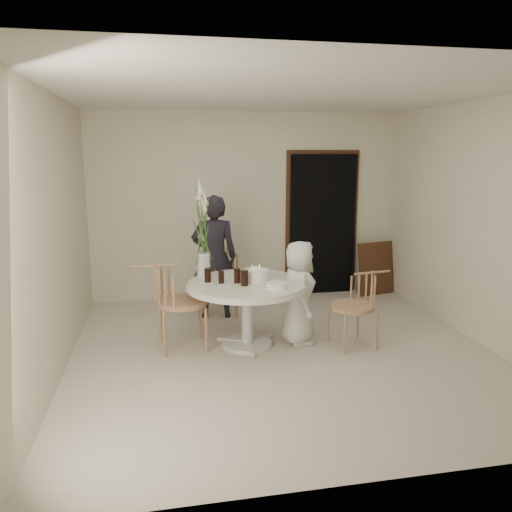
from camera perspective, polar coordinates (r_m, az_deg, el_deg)
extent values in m
plane|color=beige|center=(5.54, 3.08, -10.82)|extent=(4.50, 4.50, 0.00)
plane|color=silver|center=(5.15, 3.43, 18.17)|extent=(4.50, 4.50, 0.00)
plane|color=beige|center=(7.36, -1.08, 5.71)|extent=(4.50, 0.00, 4.50)
plane|color=beige|center=(3.08, 13.57, -3.11)|extent=(4.50, 0.00, 4.50)
plane|color=beige|center=(5.11, -22.03, 2.19)|extent=(0.00, 4.50, 4.50)
plane|color=beige|center=(6.12, 24.16, 3.47)|extent=(0.00, 4.50, 4.50)
cube|color=black|center=(7.62, 7.58, 3.55)|extent=(1.00, 0.10, 2.10)
cube|color=#52331C|center=(7.65, 7.50, 4.04)|extent=(1.12, 0.03, 2.22)
cylinder|color=silver|center=(5.69, -1.01, -9.95)|extent=(0.56, 0.56, 0.04)
cylinder|color=silver|center=(5.58, -1.02, -6.85)|extent=(0.12, 0.12, 0.65)
cylinder|color=silver|center=(5.48, -1.04, -3.48)|extent=(1.33, 1.33, 0.03)
cylinder|color=silver|center=(5.47, -1.04, -3.22)|extent=(1.30, 1.30, 0.04)
cube|color=#52331C|center=(7.81, 13.59, -1.37)|extent=(0.62, 0.30, 0.79)
cylinder|color=tan|center=(6.53, -5.87, -5.17)|extent=(0.03, 0.03, 0.46)
cylinder|color=tan|center=(6.52, -2.25, -5.13)|extent=(0.03, 0.03, 0.46)
cylinder|color=tan|center=(6.92, -5.72, -4.18)|extent=(0.03, 0.03, 0.46)
cylinder|color=tan|center=(6.91, -2.31, -4.15)|extent=(0.03, 0.03, 0.46)
cylinder|color=tan|center=(6.65, -4.07, -2.57)|extent=(0.51, 0.51, 0.05)
cylinder|color=tan|center=(5.77, 8.22, -7.66)|extent=(0.03, 0.03, 0.44)
cylinder|color=tan|center=(5.45, 10.13, -8.90)|extent=(0.03, 0.03, 0.44)
cylinder|color=tan|center=(5.95, 11.57, -7.16)|extent=(0.03, 0.03, 0.44)
cylinder|color=tan|center=(5.64, 13.61, -8.33)|extent=(0.03, 0.03, 0.44)
cylinder|color=tan|center=(5.62, 10.98, -5.71)|extent=(0.49, 0.49, 0.05)
cylinder|color=tan|center=(5.43, -5.71, -8.47)|extent=(0.03, 0.03, 0.50)
cylinder|color=tan|center=(5.85, -6.48, -7.01)|extent=(0.03, 0.03, 0.50)
cylinder|color=tan|center=(5.38, -10.43, -8.81)|extent=(0.03, 0.03, 0.50)
cylinder|color=tan|center=(5.80, -10.85, -7.31)|extent=(0.03, 0.03, 0.50)
cylinder|color=tan|center=(5.53, -8.45, -5.22)|extent=(0.56, 0.56, 0.06)
imported|color=black|center=(6.46, -4.78, -0.11)|extent=(0.62, 0.44, 1.60)
imported|color=silver|center=(5.61, 4.93, -4.20)|extent=(0.42, 0.60, 1.17)
cylinder|color=white|center=(5.49, 0.02, -2.23)|extent=(0.27, 0.27, 0.13)
cylinder|color=#FFEEA1|center=(5.47, 0.02, -1.31)|extent=(0.01, 0.01, 0.05)
cylinder|color=#FFEEA1|center=(5.51, 0.40, -1.21)|extent=(0.01, 0.01, 0.05)
cylinder|color=#FFEEA1|center=(5.48, -0.47, -1.28)|extent=(0.01, 0.01, 0.05)
cylinder|color=#FFEEA1|center=(5.43, 0.34, -1.40)|extent=(0.01, 0.01, 0.05)
cylinder|color=#FFEEA1|center=(5.43, -0.26, -1.40)|extent=(0.01, 0.01, 0.05)
cylinder|color=black|center=(5.43, -4.00, -2.43)|extent=(0.07, 0.07, 0.13)
cylinder|color=black|center=(5.31, -1.32, -2.52)|extent=(0.09, 0.09, 0.17)
cylinder|color=black|center=(5.48, -5.54, -2.18)|extent=(0.08, 0.08, 0.16)
cylinder|color=black|center=(5.43, -2.15, -2.26)|extent=(0.08, 0.08, 0.16)
cylinder|color=white|center=(5.23, 2.37, -3.39)|extent=(0.26, 0.26, 0.06)
cylinder|color=silver|center=(5.69, -6.02, -1.03)|extent=(0.15, 0.15, 0.28)
cylinder|color=#3D652B|center=(5.64, -5.84, 2.51)|extent=(0.01, 0.01, 0.71)
cone|color=beige|center=(5.59, -5.91, 6.08)|extent=(0.07, 0.07, 0.18)
cylinder|color=#3D652B|center=(5.65, -6.12, 2.83)|extent=(0.01, 0.01, 0.77)
cone|color=beige|center=(5.60, -6.21, 6.70)|extent=(0.07, 0.07, 0.18)
cylinder|color=#3D652B|center=(5.63, -6.38, 3.10)|extent=(0.01, 0.01, 0.83)
cone|color=beige|center=(5.58, -6.48, 7.30)|extent=(0.07, 0.07, 0.18)
cylinder|color=#3D652B|center=(5.59, -6.37, 3.36)|extent=(0.01, 0.01, 0.89)
cone|color=beige|center=(5.55, -6.47, 7.90)|extent=(0.07, 0.07, 0.18)
cylinder|color=#3D652B|center=(5.59, -6.07, 2.43)|extent=(0.01, 0.01, 0.71)
cone|color=beige|center=(5.55, -6.15, 6.03)|extent=(0.07, 0.07, 0.18)
cylinder|color=#3D652B|center=(5.60, -5.82, 2.77)|extent=(0.01, 0.01, 0.77)
cone|color=beige|center=(5.56, -5.90, 6.67)|extent=(0.07, 0.07, 0.18)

